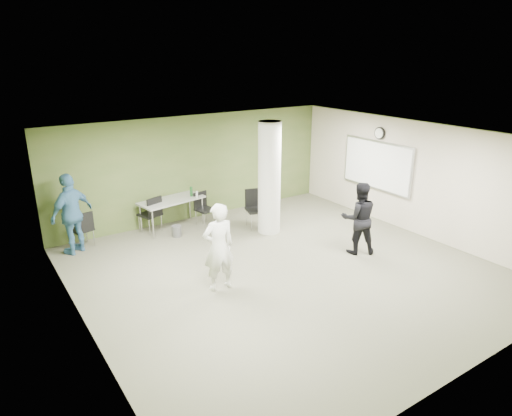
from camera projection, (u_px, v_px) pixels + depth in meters
floor at (285, 271)px, 9.57m from camera, size 8.00×8.00×0.00m
ceiling at (288, 138)px, 8.66m from camera, size 8.00×8.00×0.00m
wall_back at (196, 167)px, 12.26m from camera, size 8.00×2.80×0.02m
wall_left at (79, 254)px, 7.02m from camera, size 0.02×8.00×2.80m
wall_right_cream at (416, 178)px, 11.21m from camera, size 0.02×8.00×2.80m
column at (269, 178)px, 11.21m from camera, size 0.56×0.56×2.80m
whiteboard at (377, 165)px, 12.08m from camera, size 0.05×2.30×1.30m
wall_clock at (380, 133)px, 11.81m from camera, size 0.06×0.32×0.32m
folding_table at (172, 201)px, 11.63m from camera, size 1.76×0.99×1.04m
wastebasket at (177, 231)px, 11.30m from camera, size 0.24×0.24×0.28m
chair_back_left at (83, 227)px, 10.56m from camera, size 0.52×0.52×0.87m
chair_back_right at (152, 212)px, 11.41m from camera, size 0.60×0.60×0.95m
chair_table_left at (203, 206)px, 11.98m from camera, size 0.51×0.51×0.87m
chair_table_right at (255, 205)px, 11.80m from camera, size 0.62×0.62×1.00m
woman_white at (219, 247)px, 8.58m from camera, size 0.66×0.46×1.74m
man_black at (359, 218)px, 10.18m from camera, size 1.01×0.95×1.66m
man_blue at (72, 214)px, 10.16m from camera, size 1.17×0.91×1.86m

